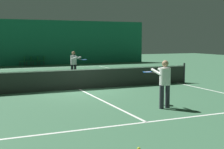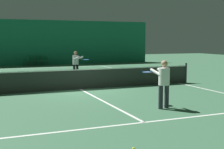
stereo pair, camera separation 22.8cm
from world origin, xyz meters
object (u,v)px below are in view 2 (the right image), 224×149
object	(u,v)px
player_far	(76,62)
courtside_chair_1	(33,60)
tennis_net	(80,78)
courtside_chair_3	(46,60)
player_near	(163,80)
courtside_chair_2	(40,60)
tennis_ball	(134,149)
courtside_chair_0	(27,60)

from	to	relation	value
player_far	courtside_chair_1	size ratio (longest dim) A/B	1.92
tennis_net	courtside_chair_3	world-z (taller)	tennis_net
player_near	courtside_chair_2	size ratio (longest dim) A/B	1.95
courtside_chair_1	tennis_ball	xyz separation A→B (m)	(-1.13, -22.82, -0.45)
courtside_chair_1	courtside_chair_3	bearing A→B (deg)	90.00
courtside_chair_0	courtside_chair_1	bearing A→B (deg)	90.00
player_far	tennis_ball	distance (m)	13.22
tennis_net	player_near	xyz separation A→B (m)	(1.46, -5.00, 0.45)
courtside_chair_1	courtside_chair_2	size ratio (longest dim) A/B	1.00
player_far	tennis_ball	xyz separation A→B (m)	(-2.37, -12.97, -0.91)
player_near	courtside_chair_0	distance (m)	19.64
tennis_ball	player_far	bearing A→B (deg)	79.64
player_near	courtside_chair_1	world-z (taller)	player_near
player_near	tennis_ball	size ratio (longest dim) A/B	24.86
tennis_net	tennis_ball	bearing A→B (deg)	-98.62
courtside_chair_0	tennis_net	bearing A→B (deg)	2.77
tennis_net	courtside_chair_3	distance (m)	14.55
player_near	tennis_net	bearing A→B (deg)	8.78
player_near	courtside_chair_3	distance (m)	19.53
courtside_chair_3	courtside_chair_0	bearing A→B (deg)	-90.00
courtside_chair_2	tennis_ball	size ratio (longest dim) A/B	12.73
player_near	player_far	bearing A→B (deg)	-5.46
courtside_chair_0	courtside_chair_2	world-z (taller)	same
tennis_net	courtside_chair_1	world-z (taller)	tennis_net
courtside_chair_2	courtside_chair_3	bearing A→B (deg)	90.00
tennis_net	courtside_chair_1	distance (m)	14.52
tennis_net	courtside_chair_0	world-z (taller)	tennis_net
player_far	courtside_chair_1	world-z (taller)	player_far
courtside_chair_0	player_far	bearing A→B (deg)	10.45
courtside_chair_1	courtside_chair_3	distance (m)	1.15
courtside_chair_2	courtside_chair_3	xyz separation A→B (m)	(0.57, 0.00, 0.00)
tennis_net	tennis_ball	xyz separation A→B (m)	(-1.26, -8.30, -0.48)
tennis_net	player_far	bearing A→B (deg)	76.58
player_near	tennis_ball	xyz separation A→B (m)	(-2.72, -3.30, -0.92)
courtside_chair_1	tennis_ball	world-z (taller)	courtside_chair_1
tennis_net	tennis_ball	distance (m)	8.41
courtside_chair_2	courtside_chair_0	bearing A→B (deg)	-90.00
tennis_ball	courtside_chair_2	bearing A→B (deg)	85.72
player_near	courtside_chair_0	size ratio (longest dim) A/B	1.95
courtside_chair_0	tennis_ball	bearing A→B (deg)	-1.40
tennis_net	courtside_chair_1	size ratio (longest dim) A/B	14.29
player_far	courtside_chair_2	size ratio (longest dim) A/B	1.92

